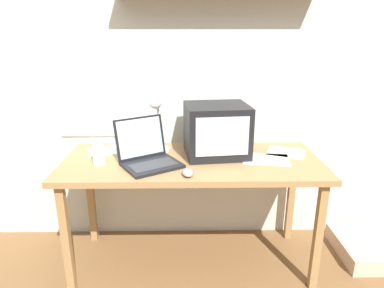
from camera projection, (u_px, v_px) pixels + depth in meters
ground_plane at (192, 260)px, 2.31m from camera, size 12.00×12.00×0.00m
back_wall at (192, 55)px, 2.26m from camera, size 5.60×0.24×2.60m
corner_desk at (192, 170)px, 2.10m from camera, size 1.56×0.65×0.73m
crt_monitor at (217, 130)px, 2.12m from camera, size 0.41×0.37×0.32m
laptop at (147, 153)px, 2.00m from camera, size 0.42×0.42×0.26m
desk_lamp at (157, 120)px, 2.15m from camera, size 0.14×0.16×0.37m
juice_glass at (99, 154)px, 1.99m from camera, size 0.07×0.07×0.14m
computer_mouse at (188, 173)px, 1.85m from camera, size 0.07×0.11×0.03m
open_notebook at (108, 150)px, 2.24m from camera, size 0.30×0.27×0.00m
printed_handout at (266, 159)px, 2.08m from camera, size 0.31×0.24×0.00m
loose_paper_near_monitor at (286, 152)px, 2.20m from camera, size 0.29×0.27×0.00m
floor_cushion at (372, 248)px, 2.35m from camera, size 0.46×0.46×0.11m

